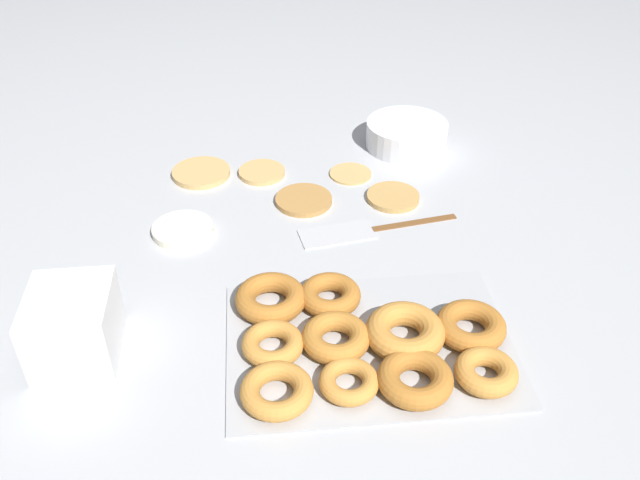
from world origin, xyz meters
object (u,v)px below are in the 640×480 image
object	(u,v)px
pancake_5	(350,173)
spatula	(354,231)
pancake_1	(304,200)
pancake_3	(393,197)
pancake_2	(183,230)
pancake_4	(201,173)
pancake_0	(262,172)
container_stack	(73,325)
batter_bowl	(407,134)
donut_tray	(365,340)

from	to	relation	value
pancake_5	spatula	distance (m)	0.20
pancake_1	pancake_3	bearing A→B (deg)	-2.37
pancake_2	pancake_3	size ratio (longest dim) A/B	1.07
pancake_3	pancake_4	world-z (taller)	same
pancake_2	pancake_1	bearing A→B (deg)	19.08
spatula	pancake_5	bearing A→B (deg)	-105.36
pancake_0	pancake_5	xyz separation A→B (m)	(0.18, -0.02, -0.00)
pancake_4	container_stack	xyz separation A→B (m)	(-0.16, -0.49, 0.05)
pancake_3	pancake_5	distance (m)	0.12
pancake_4	spatula	size ratio (longest dim) A/B	0.39
pancake_2	pancake_5	size ratio (longest dim) A/B	1.28
batter_bowl	container_stack	distance (m)	0.83
pancake_2	pancake_5	bearing A→B (deg)	27.39
pancake_5	spatula	world-z (taller)	pancake_5
pancake_3	pancake_4	size ratio (longest dim) A/B	0.87
pancake_2	pancake_3	xyz separation A→B (m)	(0.40, 0.07, -0.00)
pancake_0	container_stack	size ratio (longest dim) A/B	0.73
donut_tray	batter_bowl	size ratio (longest dim) A/B	2.38
pancake_0	pancake_5	distance (m)	0.18
pancake_5	pancake_1	bearing A→B (deg)	-138.29
pancake_2	spatula	xyz separation A→B (m)	(0.31, -0.03, -0.00)
pancake_2	pancake_3	bearing A→B (deg)	10.08
pancake_0	donut_tray	xyz separation A→B (m)	(0.13, -0.51, 0.01)
pancake_3	pancake_5	size ratio (longest dim) A/B	1.19
spatula	pancake_4	bearing A→B (deg)	-48.51
pancake_3	batter_bowl	bearing A→B (deg)	71.85
container_stack	spatula	xyz separation A→B (m)	(0.44, 0.25, -0.05)
pancake_4	spatula	distance (m)	0.37
container_stack	batter_bowl	bearing A→B (deg)	43.27
pancake_1	container_stack	size ratio (longest dim) A/B	0.85
pancake_3	container_stack	world-z (taller)	container_stack
pancake_1	donut_tray	distance (m)	0.41
pancake_4	donut_tray	xyz separation A→B (m)	(0.26, -0.53, 0.01)
pancake_4	container_stack	world-z (taller)	container_stack
container_stack	spatula	distance (m)	0.51
pancake_2	pancake_5	world-z (taller)	pancake_2
pancake_0	container_stack	xyz separation A→B (m)	(-0.28, -0.48, 0.05)
donut_tray	pancake_1	bearing A→B (deg)	97.87
pancake_3	pancake_1	bearing A→B (deg)	177.63
batter_bowl	pancake_4	bearing A→B (deg)	-169.83
donut_tray	container_stack	world-z (taller)	container_stack
pancake_3	container_stack	distance (m)	0.64
batter_bowl	pancake_5	bearing A→B (deg)	-141.45
pancake_3	donut_tray	xyz separation A→B (m)	(-0.12, -0.39, 0.01)
pancake_4	pancake_5	xyz separation A→B (m)	(0.31, -0.03, -0.00)
donut_tray	batter_bowl	world-z (taller)	batter_bowl
pancake_4	container_stack	size ratio (longest dim) A/B	0.92
pancake_3	batter_bowl	world-z (taller)	batter_bowl
container_stack	spatula	bearing A→B (deg)	29.96
donut_tray	pancake_0	bearing A→B (deg)	104.45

